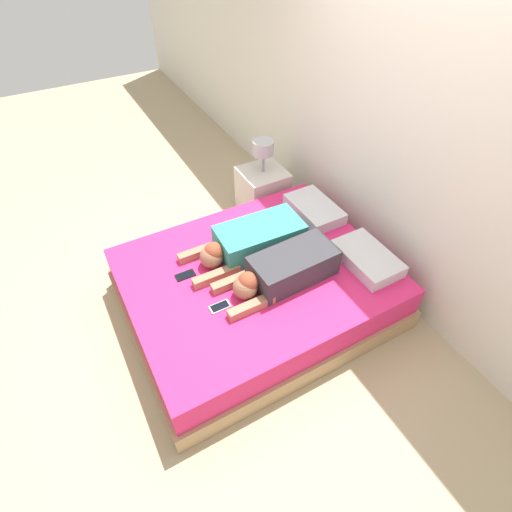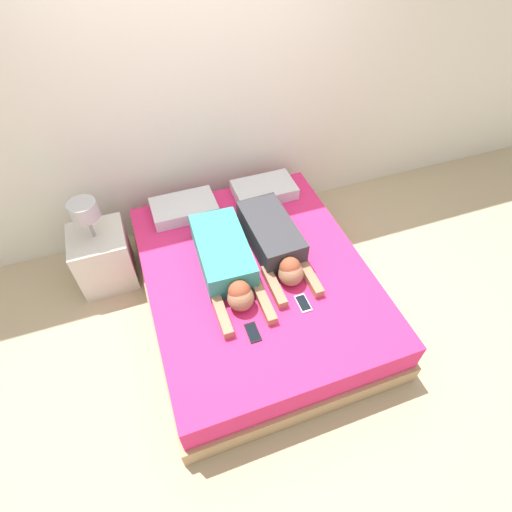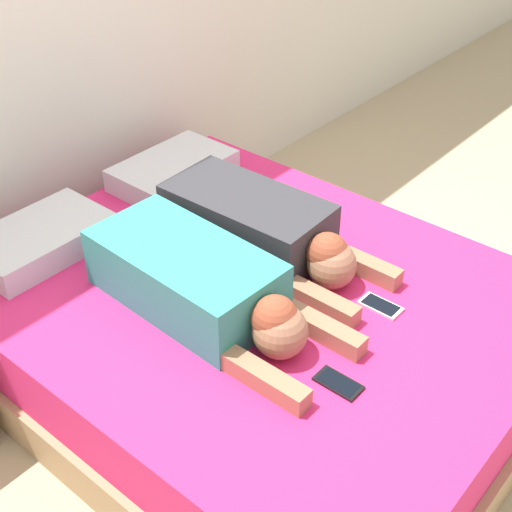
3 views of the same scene
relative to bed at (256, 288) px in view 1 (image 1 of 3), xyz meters
name	(u,v)px [view 1 (image 1 of 3)]	position (x,y,z in m)	size (l,w,h in m)	color
ground_plane	(256,304)	(0.00, 0.00, -0.22)	(12.00, 12.00, 0.00)	tan
wall_back	(394,137)	(0.00, 1.21, 1.08)	(12.00, 0.06, 2.60)	silver
bed	(256,288)	(0.00, 0.00, 0.00)	(1.72, 2.11, 0.45)	tan
pillow_head_left	(314,209)	(-0.37, 0.82, 0.28)	(0.55, 0.34, 0.11)	silver
pillow_head_right	(367,258)	(0.37, 0.82, 0.28)	(0.55, 0.34, 0.11)	silver
person_left	(250,241)	(-0.22, 0.07, 0.34)	(0.40, 1.03, 0.23)	teal
person_right	(283,270)	(0.20, 0.13, 0.34)	(0.36, 0.97, 0.23)	#333338
cell_phone_left	(185,275)	(-0.21, -0.53, 0.23)	(0.08, 0.16, 0.01)	black
cell_phone_right	(220,307)	(0.21, -0.42, 0.23)	(0.08, 0.16, 0.01)	silver
nightstand	(263,190)	(-1.13, 0.71, 0.07)	(0.45, 0.45, 0.87)	beige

